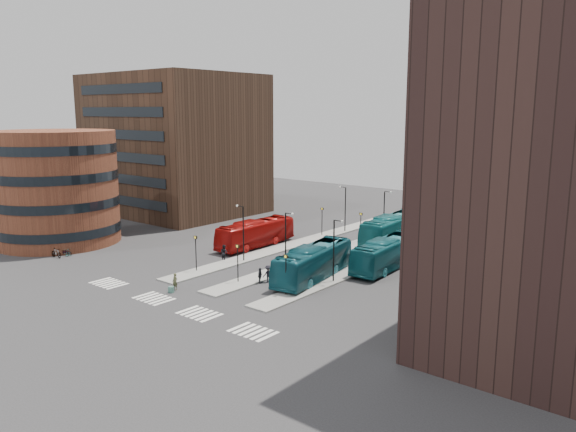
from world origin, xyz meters
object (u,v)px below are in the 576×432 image
Objects in this scene: commuter_c at (268,274)px; bicycle_mid at (56,253)px; teal_bus_d at (479,226)px; bicycle_near at (65,252)px; teal_bus_a at (313,262)px; commuter_a at (224,253)px; traveller at (175,282)px; bicycle_far at (67,252)px; teal_bus_c at (387,253)px; commuter_b at (260,276)px; red_bus at (256,233)px; suitcase at (171,290)px; teal_bus_b at (393,229)px.

bicycle_mid is (-24.65, -8.30, -0.30)m from commuter_c.
teal_bus_d is 51.71m from bicycle_near.
teal_bus_d is at bearing -42.84° from bicycle_mid.
teal_bus_a is 6.76× the size of commuter_a.
bicycle_far is (-19.57, 0.21, -0.38)m from traveller.
bicycle_far is at bearing -5.09° from bicycle_near.
teal_bus_a is at bearing 158.03° from commuter_c.
commuter_b is at bearing -122.45° from teal_bus_c.
bicycle_far is at bearing 35.11° from commuter_a.
teal_bus_c is 1.13× the size of teal_bus_d.
commuter_c reaches higher than bicycle_near.
bicycle_near is 0.86× the size of bicycle_mid.
red_bus reaches higher than bicycle_mid.
suitcase is at bearing -70.91° from traveller.
teal_bus_c is (3.76, 7.93, -0.06)m from teal_bus_a.
suitcase is 0.05× the size of teal_bus_c.
bicycle_far is at bearing 156.58° from suitcase.
commuter_a is 9.49m from commuter_c.
suitcase is at bearing -106.40° from bicycle_far.
commuter_c is 1.09× the size of bicycle_near.
teal_bus_a is at bearing -118.94° from teal_bus_c.
teal_bus_c reaches higher than commuter_c.
teal_bus_d is (19.08, 22.56, -0.18)m from red_bus.
commuter_c is (5.08, 7.26, 0.06)m from traveller.
bicycle_mid is (0.00, -0.98, 0.14)m from bicycle_near.
commuter_b is (-1.65, -23.00, -1.06)m from teal_bus_b.
commuter_c reaches higher than traveller.
commuter_b is at bearing -80.06° from bicycle_near.
commuter_b is 25.45m from bicycle_mid.
teal_bus_a is at bearing -82.21° from bicycle_far.
commuter_b is at bearing 38.13° from suitcase.
commuter_c is at bearing 49.62° from traveller.
traveller reaches higher than bicycle_far.
traveller is (-7.82, -10.93, -0.91)m from teal_bus_a.
bicycle_mid is at bearing 160.16° from suitcase.
teal_bus_b is 12.47m from teal_bus_d.
bicycle_far is (0.00, 1.24, -0.14)m from bicycle_mid.
suitcase is at bearing -15.76° from commuter_c.
traveller reaches higher than commuter_b.
teal_bus_a is 4.65m from commuter_c.
traveller is (-13.32, -39.85, -0.67)m from teal_bus_d.
commuter_a is (1.80, -7.14, -0.73)m from red_bus.
commuter_c reaches higher than suitcase.
bicycle_near is at bearing -135.36° from teal_bus_b.
teal_bus_a is 5.48m from commuter_b.
teal_bus_a is at bearing -70.43° from bicycle_mid.
commuter_b is 0.99× the size of bicycle_near.
commuter_a is at bearing -58.40° from bicycle_mid.
teal_bus_a reaches higher than suitcase.
commuter_a is (-11.78, -0.78, -0.80)m from teal_bus_a.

